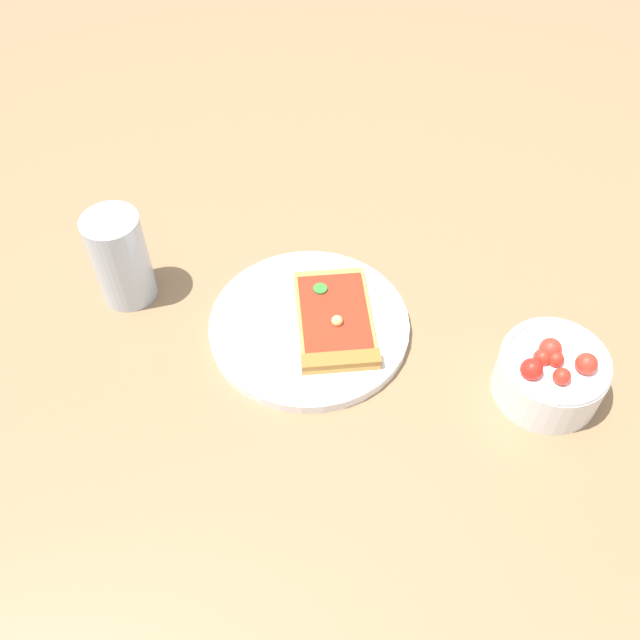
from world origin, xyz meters
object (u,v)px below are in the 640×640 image
at_px(salad_bowl, 551,373).
at_px(soda_glass, 121,260).
at_px(pizza_slice_main, 336,324).
at_px(plate, 309,326).

height_order(salad_bowl, soda_glass, soda_glass).
distance_m(pizza_slice_main, soda_glass, 0.28).
xyz_separation_m(plate, pizza_slice_main, (0.03, 0.02, 0.01)).
bearing_deg(soda_glass, plate, 33.40).
relative_size(plate, pizza_slice_main, 1.36).
relative_size(pizza_slice_main, soda_glass, 1.44).
xyz_separation_m(salad_bowl, soda_glass, (-0.45, -0.28, 0.03)).
bearing_deg(pizza_slice_main, soda_glass, -146.55).
bearing_deg(pizza_slice_main, plate, -146.12).
xyz_separation_m(pizza_slice_main, soda_glass, (-0.23, -0.15, 0.04)).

